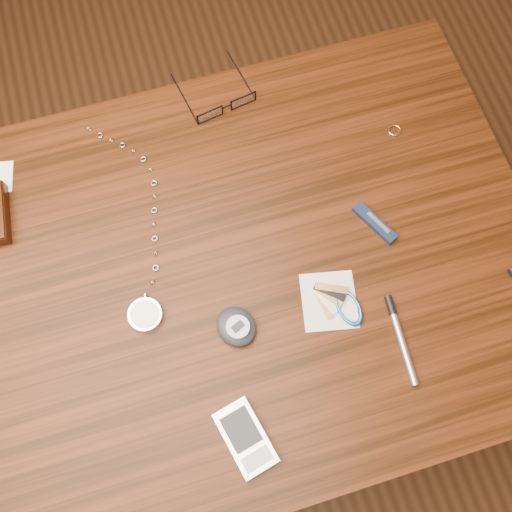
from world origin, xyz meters
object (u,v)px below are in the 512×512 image
Objects in this scene: pocket_watch at (145,306)px; notepad_keys at (339,303)px; desk at (224,290)px; silver_pen at (399,333)px; pedometer at (236,327)px; pda_phone at (245,438)px; eyeglasses at (225,105)px; pocket_knife at (375,223)px.

pocket_watch reaches higher than notepad_keys.
pocket_watch is at bearing 164.32° from notepad_keys.
silver_pen reaches higher than desk.
pedometer is at bearing -89.87° from desk.
desk is 0.14m from pedometer.
pda_phone is at bearing -163.48° from silver_pen.
eyeglasses is 0.97× the size of silver_pen.
pocket_knife is at bearing 21.05° from pedometer.
notepad_keys is (0.16, -0.01, -0.01)m from pedometer.
pocket_watch is at bearing 157.28° from silver_pen.
pedometer is at bearing -158.95° from pocket_knife.
notepad_keys is at bearing -15.68° from pocket_watch.
eyeglasses reaches higher than pda_phone.
pocket_watch is (-0.21, -0.30, -0.00)m from eyeglasses.
eyeglasses is at bearing 76.85° from pedometer.
notepad_keys is 0.10m from silver_pen.
pocket_watch is 0.29m from notepad_keys.
pedometer is 0.16m from notepad_keys.
pocket_knife is (0.28, 0.25, -0.00)m from pda_phone.
pocket_watch and pda_phone have the same top height.
pda_phone is at bearing -102.68° from eyeglasses.
pda_phone is 1.34× the size of pocket_knife.
desk is 0.30m from silver_pen.
desk is 7.47× the size of silver_pen.
silver_pen is at bearing -18.58° from pedometer.
pda_phone is 0.38m from pocket_knife.
pocket_knife reaches higher than notepad_keys.
desk is at bearing 90.13° from pedometer.
pda_phone is at bearing -142.49° from notepad_keys.
pda_phone is at bearing -97.23° from desk.
desk is 9.28× the size of pda_phone.
pocket_knife is (0.25, 0.01, 0.11)m from desk.
desk is 0.27m from pocket_knife.
eyeglasses reaches higher than pocket_watch.
silver_pen reaches higher than notepad_keys.
pedometer is at bearing 78.49° from pda_phone.
desk is 0.31m from eyeglasses.
pocket_knife is at bearing 81.02° from silver_pen.
pedometer reaches higher than desk.
pocket_watch is at bearing -124.86° from eyeglasses.
pda_phone reaches higher than desk.
pedometer is at bearing -29.75° from pocket_watch.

